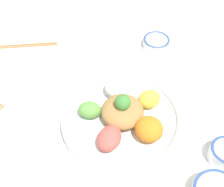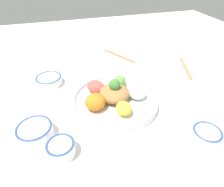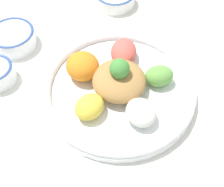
% 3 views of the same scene
% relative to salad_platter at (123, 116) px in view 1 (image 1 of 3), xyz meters
% --- Properties ---
extents(ground_plane, '(2.40, 2.40, 0.00)m').
position_rel_salad_platter_xyz_m(ground_plane, '(0.02, -0.01, -0.03)').
color(ground_plane, white).
extents(salad_platter, '(0.34, 0.34, 0.11)m').
position_rel_salad_platter_xyz_m(salad_platter, '(0.00, 0.00, 0.00)').
color(salad_platter, white).
rests_on(salad_platter, ground_plane).
extents(sauce_bowl_dark, '(0.09, 0.09, 0.03)m').
position_rel_salad_platter_xyz_m(sauce_bowl_dark, '(0.23, -0.25, -0.01)').
color(sauce_bowl_dark, white).
rests_on(sauce_bowl_dark, ground_plane).
extents(chopsticks_pair_near, '(0.10, 0.23, 0.01)m').
position_rel_salad_platter_xyz_m(chopsticks_pair_near, '(0.44, 0.17, -0.02)').
color(chopsticks_pair_near, '#9E6B3D').
rests_on(chopsticks_pair_near, ground_plane).
extents(serving_spoon_main, '(0.05, 0.13, 0.01)m').
position_rel_salad_platter_xyz_m(serving_spoon_main, '(0.11, -0.31, -0.02)').
color(serving_spoon_main, beige).
rests_on(serving_spoon_main, ground_plane).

